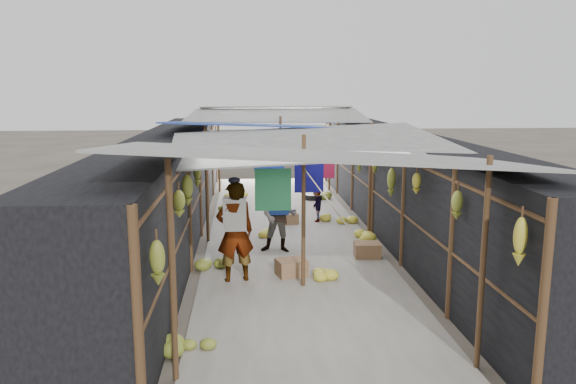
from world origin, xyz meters
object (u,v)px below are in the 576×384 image
object	(u,v)px
shopper_blue	(279,215)
vendor_elderly	(235,232)
crate_near	(291,268)
black_basin	(313,197)
vendor_seated	(317,204)

from	to	relation	value
shopper_blue	vendor_elderly	bearing A→B (deg)	-104.79
shopper_blue	crate_near	bearing A→B (deg)	-73.06
black_basin	vendor_elderly	distance (m)	7.54
black_basin	vendor_seated	bearing A→B (deg)	-95.26
crate_near	shopper_blue	world-z (taller)	shopper_blue
crate_near	vendor_seated	world-z (taller)	vendor_seated
black_basin	vendor_seated	distance (m)	2.94
vendor_seated	crate_near	bearing A→B (deg)	-13.77
crate_near	vendor_seated	xyz separation A→B (m)	(0.97, 4.07, 0.31)
shopper_blue	vendor_seated	distance (m)	2.79
shopper_blue	black_basin	bearing A→B (deg)	87.71
shopper_blue	vendor_seated	size ratio (longest dim) A/B	1.66
crate_near	vendor_elderly	distance (m)	1.26
black_basin	vendor_seated	xyz separation A→B (m)	(-0.27, -2.90, 0.38)
vendor_elderly	vendor_seated	xyz separation A→B (m)	(1.97, 4.26, -0.42)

